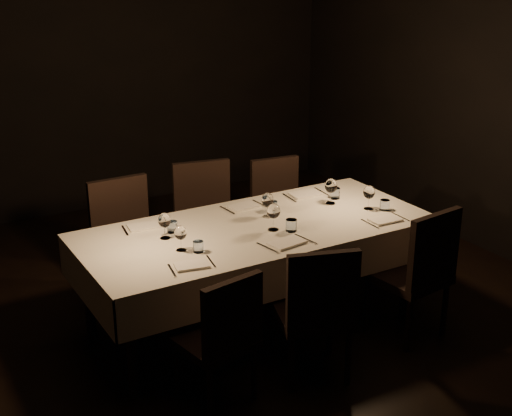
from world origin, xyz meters
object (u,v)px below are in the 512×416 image
chair_near_right (419,268)px  chair_far_center (206,218)px  dining_table (256,236)px  chair_far_right (279,206)px  chair_near_center (317,308)px  chair_near_left (223,333)px  chair_far_left (126,237)px

chair_near_right → chair_far_center: size_ratio=0.99×
dining_table → chair_far_right: (0.73, 0.85, -0.18)m
dining_table → chair_far_right: 1.14m
chair_near_center → chair_far_center: bearing=-74.6°
chair_near_center → chair_near_right: (0.92, 0.09, 0.02)m
chair_far_right → chair_near_left: bearing=-123.4°
chair_far_left → chair_far_right: chair_far_left is taller
chair_far_left → dining_table: bearing=-50.2°
chair_near_right → chair_near_center: bearing=-1.4°
dining_table → chair_far_center: 0.86m
chair_near_left → chair_near_center: chair_near_center is taller
dining_table → chair_near_left: 1.05m
chair_near_center → chair_far_left: bearing=-50.9°
chair_near_left → chair_near_center: size_ratio=0.92×
dining_table → chair_far_left: chair_far_left is taller
chair_near_left → chair_near_right: chair_near_right is taller
chair_far_center → chair_far_right: 0.71m
chair_far_center → chair_far_right: (0.71, 0.01, -0.03)m
chair_near_left → chair_far_left: 1.57m
chair_near_right → chair_far_right: (-0.13, 1.61, -0.03)m
dining_table → chair_near_right: (0.86, -0.75, -0.15)m
chair_far_left → chair_far_center: 0.71m
dining_table → chair_near_center: chair_near_center is taller
dining_table → chair_near_center: bearing=-93.6°
chair_far_left → chair_far_right: size_ratio=1.07×
chair_near_right → chair_far_right: 1.61m
chair_far_left → chair_far_center: bearing=3.1°
chair_near_right → chair_far_center: chair_far_center is taller
dining_table → chair_far_right: bearing=49.4°
chair_near_center → chair_near_right: bearing=-156.5°
dining_table → chair_near_left: bearing=-131.3°
chair_far_right → dining_table: bearing=-123.1°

